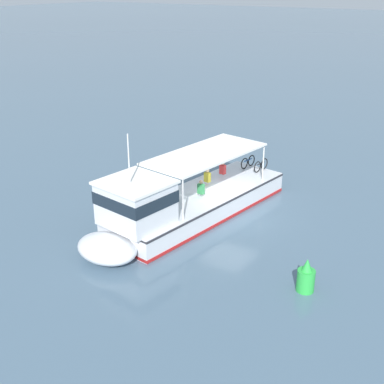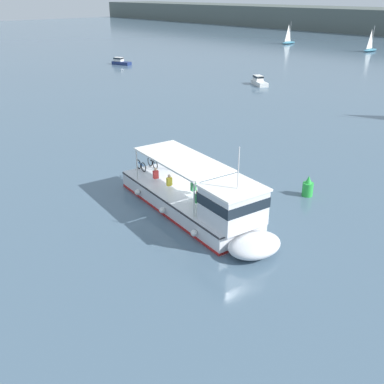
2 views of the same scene
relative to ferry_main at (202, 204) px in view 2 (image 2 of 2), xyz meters
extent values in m
plane|color=slate|center=(-2.39, 1.54, -1.02)|extent=(400.00, 400.00, 0.00)
cube|color=silver|center=(-1.60, 0.20, -0.47)|extent=(11.11, 4.48, 1.10)
ellipsoid|color=silver|center=(4.55, -0.55, -0.47)|extent=(2.54, 3.19, 1.01)
cube|color=red|center=(-1.60, 0.20, -0.92)|extent=(11.11, 4.52, 0.16)
cube|color=#2D2D33|center=(-1.60, 0.20, 0.00)|extent=(11.11, 4.54, 0.10)
cube|color=silver|center=(2.76, -0.33, 1.03)|extent=(2.91, 3.01, 1.90)
cube|color=#19232D|center=(2.76, -0.33, 1.37)|extent=(2.96, 3.08, 0.56)
cube|color=white|center=(2.76, -0.33, 2.04)|extent=(3.09, 3.19, 0.12)
cube|color=white|center=(-2.05, 0.25, 2.13)|extent=(7.01, 3.73, 0.10)
cylinder|color=silver|center=(1.34, 1.21, 1.08)|extent=(0.08, 0.08, 2.00)
cylinder|color=silver|center=(1.01, -1.49, 1.08)|extent=(0.08, 0.08, 2.00)
cylinder|color=silver|center=(-5.11, 2.00, 1.08)|extent=(0.08, 0.08, 2.00)
cylinder|color=silver|center=(-5.44, -0.70, 1.08)|extent=(0.08, 0.08, 2.00)
cylinder|color=silver|center=(3.06, -0.37, 3.20)|extent=(0.06, 0.06, 2.20)
sphere|color=white|center=(1.56, -1.98, -0.52)|extent=(0.36, 0.36, 0.36)
sphere|color=white|center=(-1.72, -1.58, -0.52)|extent=(0.36, 0.36, 0.36)
sphere|color=white|center=(-4.80, -1.21, -0.52)|extent=(0.36, 0.36, 0.36)
torus|color=black|center=(-6.07, 1.19, 0.41)|extent=(0.66, 0.14, 0.66)
torus|color=black|center=(-6.76, 1.28, 0.41)|extent=(0.66, 0.14, 0.66)
cylinder|color=#232328|center=(-6.41, 1.24, 0.53)|extent=(0.70, 0.14, 0.06)
torus|color=black|center=(-6.17, 0.30, 0.41)|extent=(0.66, 0.14, 0.66)
torus|color=black|center=(-6.87, 0.39, 0.41)|extent=(0.66, 0.14, 0.66)
cylinder|color=#1E478C|center=(-6.52, 0.34, 0.53)|extent=(0.70, 0.14, 0.06)
cube|color=red|center=(-4.32, -0.06, 0.54)|extent=(0.26, 0.34, 0.52)
sphere|color=beige|center=(-4.32, -0.06, 0.91)|extent=(0.20, 0.20, 0.20)
cube|color=yellow|center=(-2.84, -0.13, 0.54)|extent=(0.26, 0.34, 0.52)
sphere|color=beige|center=(-2.84, -0.13, 0.91)|extent=(0.20, 0.20, 0.20)
cube|color=#338C4C|center=(-1.28, 0.48, 0.54)|extent=(0.26, 0.34, 0.52)
sphere|color=tan|center=(-1.28, 0.48, 0.91)|extent=(0.20, 0.20, 0.20)
cube|color=#338C4C|center=(0.09, -0.44, 0.54)|extent=(0.26, 0.34, 0.52)
sphere|color=tan|center=(0.09, -0.44, 0.91)|extent=(0.20, 0.20, 0.20)
cube|color=white|center=(-25.06, 33.90, -0.74)|extent=(3.79, 2.81, 0.56)
cube|color=white|center=(-25.62, 34.19, -0.11)|extent=(1.92, 1.67, 0.70)
cube|color=#19232D|center=(-25.62, 34.19, 0.07)|extent=(1.93, 1.69, 0.28)
ellipsoid|color=teal|center=(-56.55, 81.34, -0.72)|extent=(1.43, 4.81, 0.60)
cylinder|color=silver|center=(-56.54, 81.64, 1.98)|extent=(0.08, 0.08, 4.80)
pyramid|color=white|center=(-56.52, 80.79, 1.67)|extent=(0.07, 1.70, 4.08)
ellipsoid|color=teal|center=(-34.76, 82.20, -0.72)|extent=(1.57, 4.85, 0.60)
cylinder|color=silver|center=(-34.75, 82.50, 1.98)|extent=(0.08, 0.08, 4.80)
pyramid|color=white|center=(-34.75, 81.65, 1.67)|extent=(0.12, 1.70, 4.08)
cube|color=navy|center=(-54.55, 29.83, -0.74)|extent=(3.83, 2.41, 0.56)
cube|color=white|center=(-55.14, 29.63, -0.11)|extent=(1.87, 1.52, 0.70)
cube|color=#19232D|center=(-55.14, 29.63, 0.07)|extent=(1.88, 1.54, 0.28)
cylinder|color=green|center=(2.04, 7.48, -0.57)|extent=(0.70, 0.70, 0.90)
cone|color=green|center=(2.04, 7.48, 0.13)|extent=(0.42, 0.42, 0.50)
camera|label=1|loc=(18.47, 13.20, 10.21)|focal=47.56mm
camera|label=2|loc=(17.14, -15.72, 11.22)|focal=41.86mm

